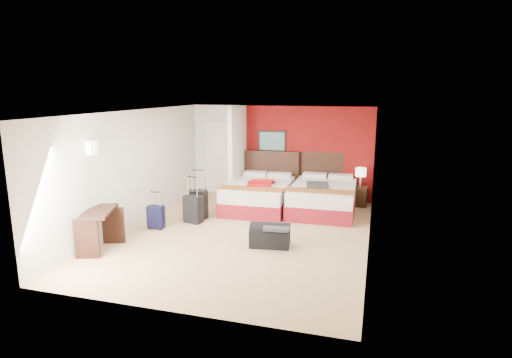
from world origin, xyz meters
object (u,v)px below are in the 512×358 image
(duffel_bag, at_px, (270,237))
(bed_left, at_px, (259,196))
(table_lamp, at_px, (361,177))
(suitcase_navy, at_px, (156,218))
(suitcase_black, at_px, (198,205))
(suitcase_charcoal, at_px, (193,210))
(desk, at_px, (100,230))
(nightstand, at_px, (360,196))
(red_suitcase_open, at_px, (262,183))
(bed_right, at_px, (323,198))

(duffel_bag, bearing_deg, bed_left, 102.45)
(bed_left, relative_size, table_lamp, 4.47)
(suitcase_navy, distance_m, duffel_bag, 2.62)
(suitcase_black, bearing_deg, suitcase_charcoal, -117.21)
(desk, bearing_deg, nightstand, 25.48)
(suitcase_black, height_order, suitcase_charcoal, suitcase_black)
(table_lamp, xyz_separation_m, duffel_bag, (-1.50, -3.41, -0.56))
(bed_left, distance_m, red_suitcase_open, 0.40)
(suitcase_navy, bearing_deg, red_suitcase_open, 43.46)
(bed_left, relative_size, suitcase_navy, 4.54)
(nightstand, relative_size, duffel_bag, 0.68)
(nightstand, bearing_deg, bed_right, -132.59)
(suitcase_black, relative_size, desk, 0.69)
(bed_left, bearing_deg, suitcase_charcoal, -127.24)
(bed_right, distance_m, nightstand, 1.14)
(suitcase_black, bearing_deg, duffel_bag, -63.38)
(bed_left, height_order, table_lamp, table_lamp)
(desk, bearing_deg, suitcase_black, 48.85)
(table_lamp, distance_m, desk, 6.32)
(bed_right, bearing_deg, desk, -135.29)
(table_lamp, xyz_separation_m, desk, (-4.45, -4.48, -0.36))
(suitcase_black, bearing_deg, suitcase_navy, -152.67)
(bed_right, relative_size, nightstand, 4.29)
(bed_left, xyz_separation_m, desk, (-2.04, -3.53, 0.07))
(bed_left, bearing_deg, bed_right, 4.42)
(desk, bearing_deg, suitcase_navy, 56.39)
(suitcase_black, relative_size, suitcase_charcoal, 1.09)
(duffel_bag, bearing_deg, table_lamp, 58.36)
(nightstand, distance_m, duffel_bag, 3.72)
(bed_right, bearing_deg, suitcase_black, -154.16)
(bed_left, bearing_deg, desk, -121.73)
(table_lamp, xyz_separation_m, suitcase_navy, (-4.10, -3.07, -0.51))
(bed_left, distance_m, suitcase_charcoal, 1.88)
(suitcase_charcoal, xyz_separation_m, suitcase_navy, (-0.60, -0.60, -0.06))
(nightstand, xyz_separation_m, suitcase_black, (-3.53, -2.13, 0.07))
(suitcase_black, bearing_deg, desk, -142.71)
(nightstand, relative_size, suitcase_black, 0.79)
(table_lamp, relative_size, desk, 0.52)
(suitcase_black, height_order, suitcase_navy, suitcase_black)
(table_lamp, xyz_separation_m, suitcase_black, (-3.53, -2.13, -0.43))
(duffel_bag, height_order, desk, desk)
(bed_left, bearing_deg, red_suitcase_open, -46.78)
(bed_left, xyz_separation_m, duffel_bag, (0.91, -2.47, -0.13))
(suitcase_black, relative_size, duffel_bag, 0.85)
(bed_left, distance_m, nightstand, 2.59)
(red_suitcase_open, distance_m, duffel_bag, 2.55)
(suitcase_charcoal, distance_m, desk, 2.22)
(bed_left, height_order, red_suitcase_open, red_suitcase_open)
(table_lamp, bearing_deg, bed_left, -158.70)
(table_lamp, distance_m, duffel_bag, 3.76)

